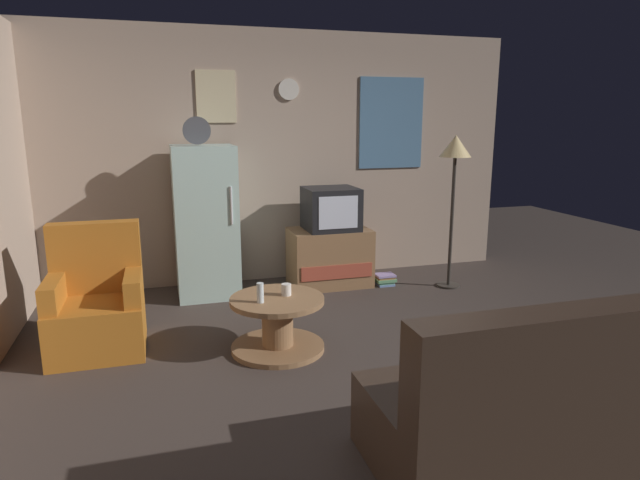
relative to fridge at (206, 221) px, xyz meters
The scene contains 12 objects.
ground_plane 2.33m from the fridge, 66.33° to the right, with size 12.00×12.00×0.00m, color #3D332D.
wall_with_art 1.15m from the fridge, 25.69° to the left, with size 5.20×0.12×2.66m.
fridge is the anchor object (origin of this frame).
tv_stand 1.35m from the fridge, ahead, with size 0.84×0.53×0.61m.
crt_tv 1.29m from the fridge, ahead, with size 0.54×0.51×0.44m.
standing_lamp 2.59m from the fridge, 10.41° to the right, with size 0.32×0.32×1.59m.
coffee_table 1.68m from the fridge, 75.96° to the right, with size 0.72×0.72×0.42m.
wine_glass 1.66m from the fridge, 81.40° to the right, with size 0.05×0.05×0.15m, color silver.
mug_ceramic_white 1.61m from the fridge, 72.79° to the right, with size 0.08×0.08×0.09m, color silver.
armchair 1.51m from the fridge, 130.06° to the right, with size 0.68×0.68×0.96m.
couch 3.61m from the fridge, 67.42° to the right, with size 1.70×0.80×0.92m.
book_stack 1.98m from the fridge, ahead, with size 0.21×0.18×0.12m.
Camera 1 is at (-1.30, -3.39, 1.75)m, focal length 30.57 mm.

